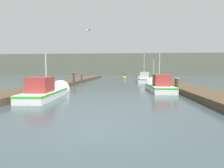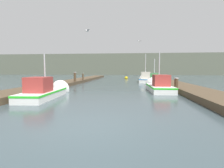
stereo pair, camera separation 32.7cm
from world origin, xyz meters
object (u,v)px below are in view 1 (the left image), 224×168
at_px(fishing_boat_3, 144,79).
at_px(mooring_piling_0, 82,78).
at_px(mooring_piling_2, 74,78).
at_px(seagull_lead, 138,41).
at_px(fishing_boat_0, 48,91).
at_px(seagull_1, 89,30).
at_px(fishing_boat_1, 158,86).
at_px(fishing_boat_2, 153,82).
at_px(channel_buoy, 124,78).
at_px(mooring_piling_1, 176,85).

distance_m(fishing_boat_3, mooring_piling_0, 8.56).
xyz_separation_m(mooring_piling_2, seagull_lead, (7.22, 1.10, 4.23)).
height_order(fishing_boat_0, mooring_piling_2, fishing_boat_0).
relative_size(fishing_boat_0, seagull_1, 10.06).
bearing_deg(fishing_boat_1, fishing_boat_2, 84.63).
distance_m(fishing_boat_1, channel_buoy, 18.28).
distance_m(fishing_boat_1, mooring_piling_1, 1.84).
relative_size(fishing_boat_0, mooring_piling_0, 4.07).
distance_m(mooring_piling_2, seagull_1, 9.56).
distance_m(mooring_piling_2, seagull_lead, 8.44).
distance_m(fishing_boat_1, mooring_piling_0, 11.81).
relative_size(mooring_piling_1, channel_buoy, 0.98).
xyz_separation_m(fishing_boat_0, channel_buoy, (4.51, 22.30, -0.20)).
distance_m(fishing_boat_3, channel_buoy, 8.60).
bearing_deg(fishing_boat_2, fishing_boat_3, 101.01).
bearing_deg(fishing_boat_3, fishing_boat_2, -81.44).
distance_m(fishing_boat_3, mooring_piling_2, 9.87).
bearing_deg(fishing_boat_3, mooring_piling_0, -165.18).
bearing_deg(seagull_1, fishing_boat_0, 71.71).
bearing_deg(mooring_piling_1, fishing_boat_3, 96.36).
relative_size(mooring_piling_0, seagull_1, 2.47).
height_order(mooring_piling_2, seagull_lead, seagull_lead).
xyz_separation_m(mooring_piling_0, channel_buoy, (5.57, 9.90, -0.47)).
distance_m(channel_buoy, seagull_1, 22.01).
relative_size(seagull_lead, seagull_1, 1.09).
bearing_deg(mooring_piling_0, fishing_boat_2, -20.90).
relative_size(mooring_piling_1, seagull_1, 2.15).
distance_m(mooring_piling_0, channel_buoy, 11.37).
xyz_separation_m(mooring_piling_1, mooring_piling_2, (-9.63, 6.15, 0.16)).
bearing_deg(mooring_piling_0, fishing_boat_3, 11.94).
bearing_deg(seagull_lead, seagull_1, -98.42).
height_order(fishing_boat_0, mooring_piling_0, fishing_boat_0).
height_order(fishing_boat_0, fishing_boat_1, fishing_boat_1).
bearing_deg(fishing_boat_1, seagull_lead, 101.48).
bearing_deg(fishing_boat_2, fishing_boat_1, -88.52).
bearing_deg(seagull_1, fishing_boat_1, -90.79).
xyz_separation_m(fishing_boat_0, fishing_boat_3, (7.31, 14.18, 0.05)).
bearing_deg(channel_buoy, fishing_boat_3, -71.03).
height_order(mooring_piling_1, seagull_lead, seagull_lead).
bearing_deg(mooring_piling_0, channel_buoy, 60.61).
xyz_separation_m(fishing_boat_0, fishing_boat_1, (7.50, 4.27, -0.00)).
bearing_deg(mooring_piling_1, mooring_piling_0, 135.07).
bearing_deg(fishing_boat_3, mooring_piling_1, -80.76).
height_order(mooring_piling_2, channel_buoy, mooring_piling_2).
xyz_separation_m(fishing_boat_0, seagull_1, (2.44, 0.76, 3.82)).
xyz_separation_m(fishing_boat_2, mooring_piling_0, (-8.88, 3.39, 0.23)).
xyz_separation_m(fishing_boat_0, mooring_piling_0, (-1.06, 12.41, 0.27)).
bearing_deg(seagull_lead, mooring_piling_1, -58.20).
relative_size(fishing_boat_0, mooring_piling_1, 4.67).
relative_size(fishing_boat_3, seagull_lead, 9.18).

